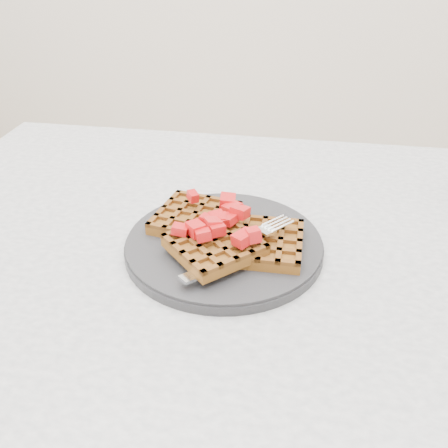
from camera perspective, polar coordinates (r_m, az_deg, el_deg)
name	(u,v)px	position (r m, az deg, el deg)	size (l,w,h in m)	color
table	(294,322)	(0.73, 7.99, -11.07)	(1.20, 0.80, 0.75)	silver
plate	(224,245)	(0.65, 0.00, -2.38)	(0.26, 0.26, 0.02)	#232326
waffles	(224,234)	(0.64, -0.04, -1.14)	(0.21, 0.20, 0.03)	brown
strawberry_pile	(224,215)	(0.63, 0.00, 1.08)	(0.15, 0.15, 0.02)	#A60106
fork	(246,252)	(0.61, 2.58, -3.22)	(0.02, 0.18, 0.02)	silver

